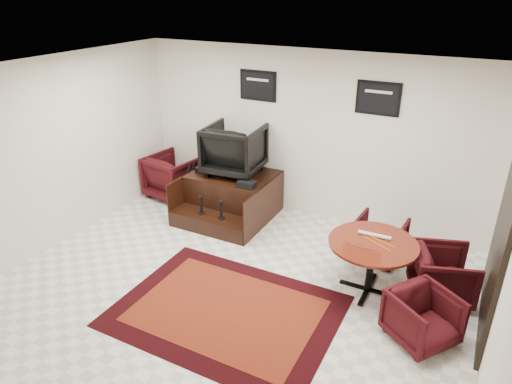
# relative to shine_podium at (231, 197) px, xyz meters

# --- Properties ---
(ground) EXTENTS (6.00, 6.00, 0.00)m
(ground) POSITION_rel_shine_podium_xyz_m (1.08, -1.82, -0.34)
(ground) COLOR white
(ground) RESTS_ON ground
(room_shell) EXTENTS (6.02, 5.02, 2.81)m
(room_shell) POSITION_rel_shine_podium_xyz_m (1.49, -1.70, 1.44)
(room_shell) COLOR white
(room_shell) RESTS_ON ground
(area_rug) EXTENTS (2.67, 2.00, 0.01)m
(area_rug) POSITION_rel_shine_podium_xyz_m (1.25, -2.28, -0.33)
(area_rug) COLOR black
(area_rug) RESTS_ON ground
(shine_podium) EXTENTS (1.43, 1.47, 0.74)m
(shine_podium) POSITION_rel_shine_podium_xyz_m (0.00, 0.00, 0.00)
(shine_podium) COLOR black
(shine_podium) RESTS_ON ground
(shine_chair) EXTENTS (0.97, 0.92, 0.93)m
(shine_chair) POSITION_rel_shine_podium_xyz_m (0.00, 0.15, 0.86)
(shine_chair) COLOR black
(shine_chair) RESTS_ON shine_podium
(shoes_pair) EXTENTS (0.23, 0.28, 0.10)m
(shoes_pair) POSITION_rel_shine_podium_xyz_m (-0.49, -0.04, 0.45)
(shoes_pair) COLOR black
(shoes_pair) RESTS_ON shine_podium
(polish_kit) EXTENTS (0.30, 0.22, 0.10)m
(polish_kit) POSITION_rel_shine_podium_xyz_m (0.47, -0.29, 0.45)
(polish_kit) COLOR black
(polish_kit) RESTS_ON shine_podium
(umbrella_black) EXTENTS (0.33, 0.12, 0.89)m
(umbrella_black) POSITION_rel_shine_podium_xyz_m (-0.83, -0.19, 0.10)
(umbrella_black) COLOR black
(umbrella_black) RESTS_ON ground
(umbrella_hooked) EXTENTS (0.33, 0.13, 0.90)m
(umbrella_hooked) POSITION_rel_shine_podium_xyz_m (-0.86, 0.01, 0.11)
(umbrella_hooked) COLOR black
(umbrella_hooked) RESTS_ON ground
(armchair_side) EXTENTS (0.98, 0.93, 0.89)m
(armchair_side) POSITION_rel_shine_podium_xyz_m (-1.35, 0.17, 0.11)
(armchair_side) COLOR black
(armchair_side) RESTS_ON ground
(meeting_table) EXTENTS (1.13, 1.13, 0.74)m
(meeting_table) POSITION_rel_shine_podium_xyz_m (2.69, -1.05, 0.31)
(meeting_table) COLOR #410E09
(meeting_table) RESTS_ON ground
(table_chair_back) EXTENTS (0.72, 0.68, 0.69)m
(table_chair_back) POSITION_rel_shine_podium_xyz_m (2.61, -0.21, 0.01)
(table_chair_back) COLOR black
(table_chair_back) RESTS_ON ground
(table_chair_window) EXTENTS (0.87, 0.90, 0.75)m
(table_chair_window) POSITION_rel_shine_podium_xyz_m (3.55, -0.76, 0.03)
(table_chair_window) COLOR black
(table_chair_window) RESTS_ON ground
(table_chair_corner) EXTENTS (0.88, 0.89, 0.68)m
(table_chair_corner) POSITION_rel_shine_podium_xyz_m (3.46, -1.70, -0.00)
(table_chair_corner) COLOR black
(table_chair_corner) RESTS_ON ground
(paper_roll) EXTENTS (0.42, 0.06, 0.05)m
(paper_roll) POSITION_rel_shine_podium_xyz_m (2.67, -0.92, 0.42)
(paper_roll) COLOR silver
(paper_roll) RESTS_ON meeting_table
(table_clutter) EXTENTS (0.56, 0.37, 0.01)m
(table_clutter) POSITION_rel_shine_podium_xyz_m (2.72, -1.08, 0.40)
(table_clutter) COLOR orange
(table_clutter) RESTS_ON meeting_table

